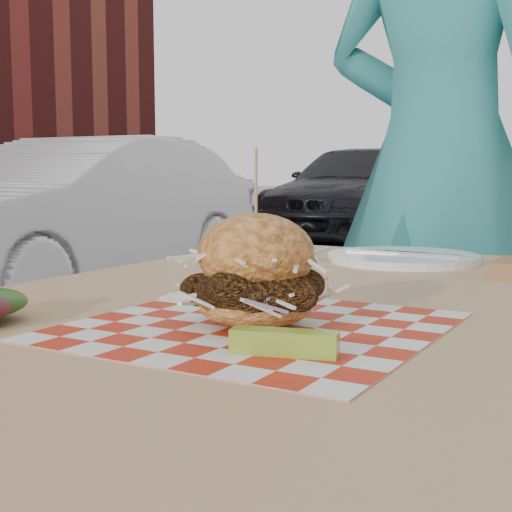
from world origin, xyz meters
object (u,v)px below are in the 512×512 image
object	(u,v)px
diner	(439,156)
car_white	(76,215)
patio_table	(299,355)
patio_chair	(488,314)
car_dark	(360,192)
sandwich	(256,277)

from	to	relation	value
diner	car_white	bearing A→B (deg)	-20.78
patio_table	patio_chair	world-z (taller)	patio_chair
car_dark	patio_chair	size ratio (longest dim) A/B	4.54
patio_chair	patio_table	bearing A→B (deg)	-74.26
car_white	patio_table	bearing A→B (deg)	-46.00
car_white	patio_table	size ratio (longest dim) A/B	2.97
car_dark	patio_table	size ratio (longest dim) A/B	3.59
sandwich	patio_table	bearing A→B (deg)	103.21
car_dark	patio_chair	xyz separation A→B (m)	(3.47, -7.78, -0.07)
patio_table	patio_chair	size ratio (longest dim) A/B	1.26
car_dark	sandwich	distance (m)	9.63
car_dark	car_white	bearing A→B (deg)	-93.46
car_white	car_dark	world-z (taller)	car_dark
patio_table	sandwich	world-z (taller)	sandwich
car_white	patio_chair	bearing A→B (deg)	-35.09
diner	sandwich	xyz separation A→B (m)	(0.17, -1.27, -0.15)
diner	car_white	size ratio (longest dim) A/B	0.54
car_dark	patio_table	world-z (taller)	car_dark
car_white	car_dark	bearing A→B (deg)	86.27
diner	sandwich	distance (m)	1.29
patio_chair	diner	bearing A→B (deg)	173.39
patio_table	diner	bearing A→B (deg)	96.78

